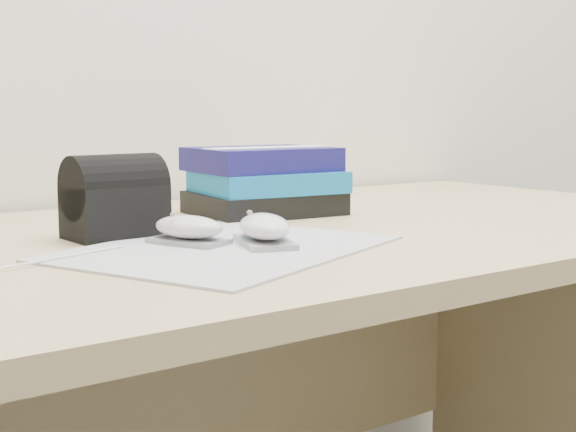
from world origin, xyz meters
TOP-DOWN VIEW (x-y plane):
  - desk at (0.00, 1.64)m, footprint 1.60×0.80m
  - mousepad at (-0.13, 1.46)m, footprint 0.47×0.42m
  - mouse_rear at (-0.15, 1.51)m, footprint 0.09×0.11m
  - mouse_front at (-0.08, 1.45)m, footprint 0.09×0.12m
  - usb_cable at (-0.33, 1.50)m, footprint 0.20×0.07m
  - book_stack at (0.10, 1.72)m, footprint 0.24×0.20m
  - pouch at (-0.20, 1.63)m, footprint 0.13×0.09m

SIDE VIEW (x-z plane):
  - desk at x=0.00m, z-range 0.13..0.86m
  - mousepad at x=-0.13m, z-range 0.73..0.73m
  - usb_cable at x=-0.33m, z-range 0.73..0.74m
  - mouse_rear at x=-0.15m, z-range 0.73..0.77m
  - mouse_front at x=-0.08m, z-range 0.73..0.77m
  - pouch at x=-0.20m, z-range 0.73..0.84m
  - book_stack at x=0.10m, z-range 0.73..0.84m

